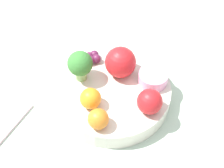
# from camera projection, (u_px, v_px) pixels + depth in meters

# --- Properties ---
(ground_plane) EXTENTS (6.00, 6.00, 0.00)m
(ground_plane) POSITION_uv_depth(u_px,v_px,m) (112.00, 105.00, 0.77)
(ground_plane) COLOR gray
(table_surface) EXTENTS (1.20, 1.20, 0.02)m
(table_surface) POSITION_uv_depth(u_px,v_px,m) (112.00, 102.00, 0.77)
(table_surface) COLOR #B2C6B2
(table_surface) RESTS_ON ground_plane
(bowl) EXTENTS (0.23, 0.23, 0.04)m
(bowl) POSITION_uv_depth(u_px,v_px,m) (112.00, 93.00, 0.74)
(bowl) COLOR silver
(bowl) RESTS_ON table_surface
(broccoli) EXTENTS (0.05, 0.05, 0.07)m
(broccoli) POSITION_uv_depth(u_px,v_px,m) (80.00, 65.00, 0.71)
(broccoli) COLOR #8CB76B
(broccoli) RESTS_ON bowl
(apple_red) EXTENTS (0.06, 0.06, 0.06)m
(apple_red) POSITION_uv_depth(u_px,v_px,m) (120.00, 62.00, 0.73)
(apple_red) COLOR red
(apple_red) RESTS_ON bowl
(apple_green) EXTENTS (0.05, 0.05, 0.05)m
(apple_green) POSITION_uv_depth(u_px,v_px,m) (150.00, 102.00, 0.68)
(apple_green) COLOR red
(apple_green) RESTS_ON bowl
(orange_front) EXTENTS (0.04, 0.04, 0.04)m
(orange_front) POSITION_uv_depth(u_px,v_px,m) (96.00, 118.00, 0.66)
(orange_front) COLOR orange
(orange_front) RESTS_ON bowl
(orange_back) EXTENTS (0.04, 0.04, 0.04)m
(orange_back) POSITION_uv_depth(u_px,v_px,m) (91.00, 98.00, 0.69)
(orange_back) COLOR orange
(orange_back) RESTS_ON bowl
(grape_cluster) EXTENTS (0.03, 0.03, 0.02)m
(grape_cluster) POSITION_uv_depth(u_px,v_px,m) (93.00, 57.00, 0.77)
(grape_cluster) COLOR #5B1E42
(grape_cluster) RESTS_ON bowl
(small_cup) EXTENTS (0.06, 0.06, 0.02)m
(small_cup) POSITION_uv_depth(u_px,v_px,m) (153.00, 78.00, 0.73)
(small_cup) COLOR #EA9EC6
(small_cup) RESTS_ON bowl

